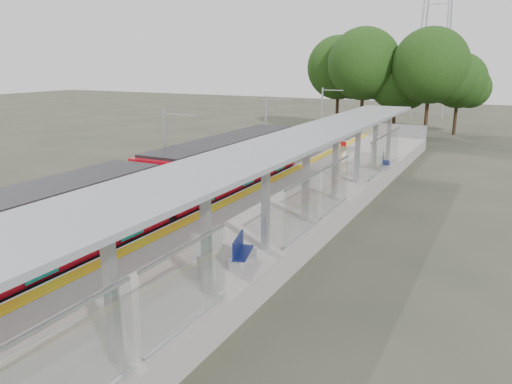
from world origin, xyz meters
TOP-DOWN VIEW (x-y plane):
  - trackbed at (-4.50, 20.00)m, footprint 3.00×70.00m
  - platform at (0.00, 20.00)m, footprint 6.00×50.00m
  - tactile_strip at (-2.55, 20.00)m, footprint 0.60×50.00m
  - end_fence at (0.00, 44.95)m, footprint 6.00×0.10m
  - train at (-4.50, 15.27)m, footprint 2.74×27.60m
  - canopy at (1.61, 16.19)m, footprint 3.27×38.00m
  - tree_cluster at (-2.43, 52.82)m, footprint 19.19×11.96m
  - catenary_masts at (-6.22, 19.00)m, footprint 2.08×48.16m
  - bench_mid at (1.89, 12.31)m, footprint 0.87×1.57m
  - bench_far at (2.61, 30.39)m, footprint 0.75×1.53m
  - info_pillar_far at (0.44, 28.31)m, footprint 0.43×0.43m
  - litter_bin at (1.38, 10.72)m, footprint 0.46×0.46m

SIDE VIEW (x-z plane):
  - trackbed at x=-4.50m, z-range 0.00..0.24m
  - platform at x=0.00m, z-range 0.00..1.00m
  - tactile_strip at x=-2.55m, z-range 1.00..1.02m
  - litter_bin at x=1.38m, z-range 1.00..1.84m
  - bench_far at x=2.61m, z-range 1.03..2.03m
  - bench_mid at x=1.89m, z-range 1.03..2.05m
  - end_fence at x=0.00m, z-range 1.00..2.20m
  - info_pillar_far at x=0.44m, z-range 0.87..2.79m
  - train at x=-4.50m, z-range 0.24..3.86m
  - catenary_masts at x=-6.22m, z-range 0.21..5.61m
  - canopy at x=1.61m, z-range 2.37..6.03m
  - tree_cluster at x=-2.43m, z-range 1.28..12.59m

